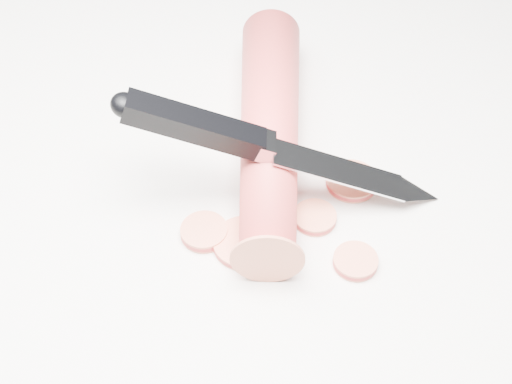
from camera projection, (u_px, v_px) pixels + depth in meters
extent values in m
plane|color=white|center=(270.00, 193.00, 0.49)|extent=(2.40, 2.40, 0.00)
cylinder|color=red|center=(270.00, 130.00, 0.50)|extent=(0.09, 0.22, 0.04)
cylinder|color=#DB6D4E|center=(315.00, 217.00, 0.47)|extent=(0.03, 0.03, 0.01)
cylinder|color=#DB6D4E|center=(352.00, 181.00, 0.49)|extent=(0.04, 0.04, 0.01)
cylinder|color=#DB6D4E|center=(245.00, 243.00, 0.46)|extent=(0.04, 0.04, 0.01)
cylinder|color=#DB6D4E|center=(355.00, 261.00, 0.45)|extent=(0.03, 0.03, 0.01)
cylinder|color=#DB6D4E|center=(204.00, 232.00, 0.46)|extent=(0.03, 0.03, 0.01)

